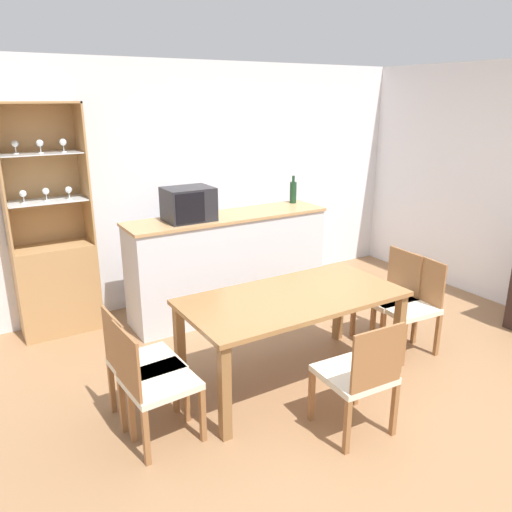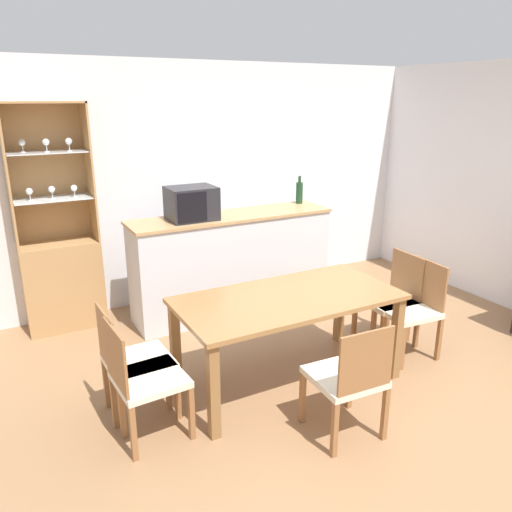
% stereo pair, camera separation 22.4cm
% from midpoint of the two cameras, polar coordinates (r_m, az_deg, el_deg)
% --- Properties ---
extents(ground_plane, '(18.00, 18.00, 0.00)m').
position_cam_midpoint_polar(ground_plane, '(4.01, 10.40, -15.57)').
color(ground_plane, '#936B47').
extents(wall_back, '(6.80, 0.06, 2.55)m').
position_cam_midpoint_polar(wall_back, '(5.65, -6.90, 8.37)').
color(wall_back, silver).
rests_on(wall_back, ground_plane).
extents(kitchen_counter, '(2.11, 0.53, 1.05)m').
position_cam_midpoint_polar(kitchen_counter, '(5.20, -4.36, -0.92)').
color(kitchen_counter, silver).
rests_on(kitchen_counter, ground_plane).
extents(display_cabinet, '(0.72, 0.39, 2.15)m').
position_cam_midpoint_polar(display_cabinet, '(5.15, -23.10, -1.51)').
color(display_cabinet, tan).
rests_on(display_cabinet, ground_plane).
extents(dining_table, '(1.71, 0.86, 0.73)m').
position_cam_midpoint_polar(dining_table, '(3.87, 2.55, -5.84)').
color(dining_table, olive).
rests_on(dining_table, ground_plane).
extents(dining_chair_head_near, '(0.46, 0.46, 0.84)m').
position_cam_midpoint_polar(dining_chair_head_near, '(3.43, 9.75, -13.32)').
color(dining_chair_head_near, beige).
rests_on(dining_chair_head_near, ground_plane).
extents(dining_chair_side_right_near, '(0.47, 0.47, 0.84)m').
position_cam_midpoint_polar(dining_chair_side_right_near, '(4.59, 15.93, -5.47)').
color(dining_chair_side_right_near, beige).
rests_on(dining_chair_side_right_near, ground_plane).
extents(dining_chair_side_right_far, '(0.45, 0.45, 0.84)m').
position_cam_midpoint_polar(dining_chair_side_right_far, '(4.75, 13.67, -4.46)').
color(dining_chair_side_right_far, beige).
rests_on(dining_chair_side_right_far, ground_plane).
extents(dining_chair_side_left_far, '(0.45, 0.45, 0.84)m').
position_cam_midpoint_polar(dining_chair_side_left_far, '(3.62, -14.87, -11.92)').
color(dining_chair_side_left_far, beige).
rests_on(dining_chair_side_left_far, ground_plane).
extents(dining_chair_side_left_near, '(0.46, 0.46, 0.84)m').
position_cam_midpoint_polar(dining_chair_side_left_near, '(3.40, -13.55, -13.85)').
color(dining_chair_side_left_near, beige).
rests_on(dining_chair_side_left_near, ground_plane).
extents(microwave, '(0.45, 0.36, 0.32)m').
position_cam_midpoint_polar(microwave, '(4.84, -9.05, 5.87)').
color(microwave, '#232328').
rests_on(microwave, kitchen_counter).
extents(wine_bottle, '(0.08, 0.08, 0.30)m').
position_cam_midpoint_polar(wine_bottle, '(5.61, 3.12, 7.33)').
color(wine_bottle, '#193D23').
rests_on(wine_bottle, kitchen_counter).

